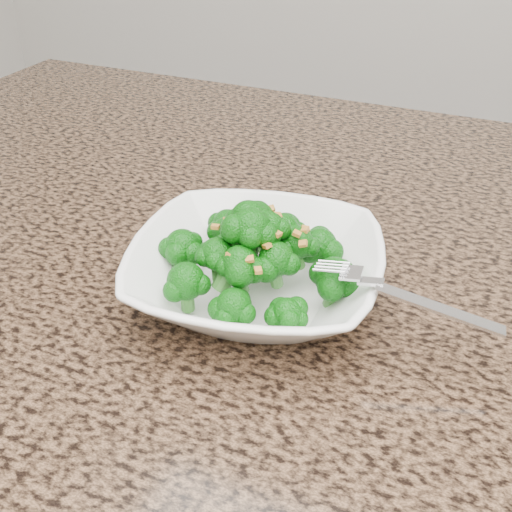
% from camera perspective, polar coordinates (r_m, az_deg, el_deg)
% --- Properties ---
extents(granite_counter, '(1.64, 1.04, 0.03)m').
position_cam_1_polar(granite_counter, '(0.71, 8.32, -2.06)').
color(granite_counter, brown).
rests_on(granite_counter, cabinet).
extents(bowl, '(0.29, 0.29, 0.06)m').
position_cam_1_polar(bowl, '(0.63, 0.00, -1.52)').
color(bowl, white).
rests_on(bowl, granite_counter).
extents(broccoli_pile, '(0.22, 0.22, 0.07)m').
position_cam_1_polar(broccoli_pile, '(0.60, 0.00, 3.51)').
color(broccoli_pile, '#0C5E0A').
rests_on(broccoli_pile, bowl).
extents(garlic_topping, '(0.13, 0.13, 0.01)m').
position_cam_1_polar(garlic_topping, '(0.58, 0.00, 6.61)').
color(garlic_topping, '#BF812E').
rests_on(garlic_topping, broccoli_pile).
extents(fork, '(0.19, 0.05, 0.01)m').
position_cam_1_polar(fork, '(0.56, 10.58, -2.36)').
color(fork, silver).
rests_on(fork, bowl).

